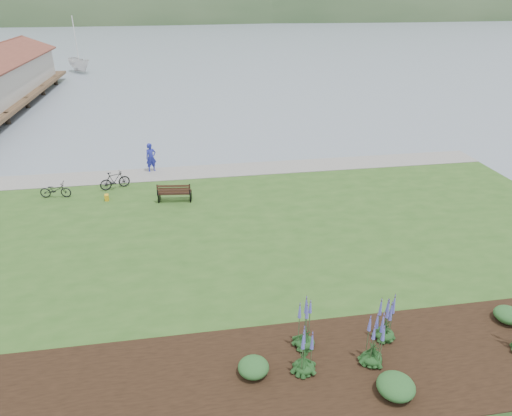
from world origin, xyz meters
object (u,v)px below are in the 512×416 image
Objects in this scene: person at (151,155)px; bicycle_a at (55,190)px; sailboat at (81,72)px; park_bench at (174,192)px.

person reaches higher than bicycle_a.
sailboat is (-11.39, 41.34, -1.44)m from person.
park_bench is at bearing -98.09° from bicycle_a.
park_bench is at bearing -105.72° from sailboat.
park_bench is 47.75m from sailboat.
park_bench reaches higher than bicycle_a.
sailboat is (-6.47, 44.43, -0.83)m from bicycle_a.
bicycle_a is at bearing -172.49° from person.
person is (-1.36, 4.67, 0.51)m from park_bench.
bicycle_a is (-6.27, 1.57, -0.10)m from park_bench.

